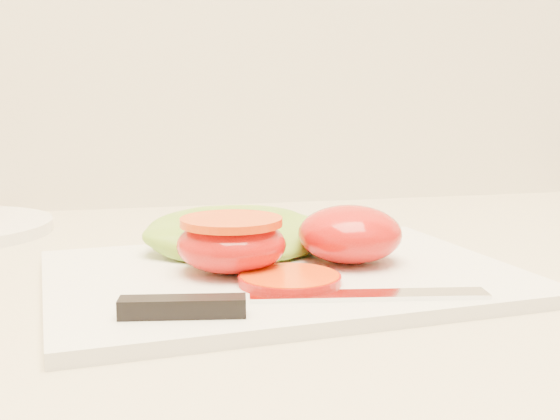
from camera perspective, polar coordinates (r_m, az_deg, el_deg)
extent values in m
cube|color=silver|center=(0.54, 0.25, -5.38)|extent=(0.37, 0.28, 0.01)
ellipsoid|color=red|center=(0.56, 5.70, -1.95)|extent=(0.08, 0.08, 0.05)
ellipsoid|color=red|center=(0.53, -3.96, -2.83)|extent=(0.08, 0.08, 0.04)
cylinder|color=#C32700|center=(0.53, -3.99, -0.94)|extent=(0.08, 0.08, 0.01)
cylinder|color=#FA4D0B|center=(0.50, 0.79, -5.65)|extent=(0.07, 0.07, 0.01)
ellipsoid|color=#95BC32|center=(0.60, -3.35, -1.93)|extent=(0.17, 0.11, 0.03)
ellipsoid|color=#95BC32|center=(0.62, 0.45, -2.01)|extent=(0.12, 0.10, 0.02)
cube|color=silver|center=(0.47, 7.26, -6.88)|extent=(0.16, 0.05, 0.00)
cube|color=black|center=(0.43, -7.93, -7.81)|extent=(0.08, 0.03, 0.01)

